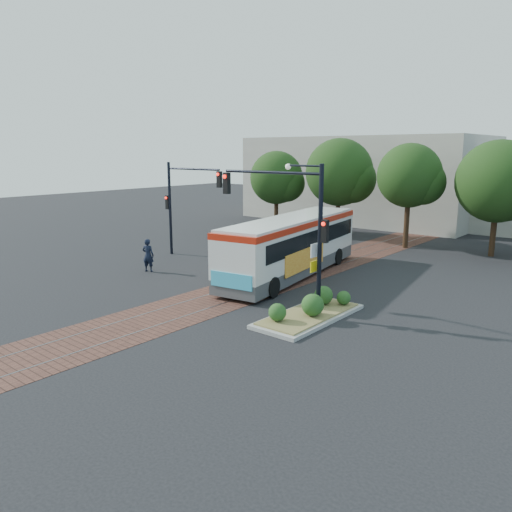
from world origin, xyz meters
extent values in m
plane|color=black|center=(0.00, 0.00, 0.00)|extent=(120.00, 120.00, 0.00)
cube|color=brown|center=(0.00, 4.00, 0.01)|extent=(3.60, 40.00, 0.01)
cube|color=slate|center=(-0.75, 4.00, 0.01)|extent=(0.06, 40.00, 0.01)
cube|color=slate|center=(0.75, 4.00, 0.01)|extent=(0.06, 40.00, 0.01)
cylinder|color=#382314|center=(-10.00, 16.00, 1.43)|extent=(0.36, 0.36, 2.86)
sphere|color=#173210|center=(-10.00, 16.00, 4.51)|extent=(4.40, 4.40, 4.40)
cylinder|color=#382314|center=(-4.50, 16.80, 1.56)|extent=(0.36, 0.36, 3.12)
sphere|color=#173210|center=(-4.50, 16.80, 5.07)|extent=(5.20, 5.20, 5.20)
cylinder|color=#382314|center=(1.50, 16.00, 1.69)|extent=(0.36, 0.36, 3.39)
sphere|color=#173210|center=(1.50, 16.00, 5.04)|extent=(4.40, 4.40, 4.40)
cylinder|color=#382314|center=(7.00, 16.80, 1.43)|extent=(0.36, 0.36, 2.86)
sphere|color=#173210|center=(7.00, 16.80, 4.81)|extent=(5.20, 5.20, 5.20)
cube|color=#ADA899|center=(-8.00, 28.00, 4.00)|extent=(22.00, 12.00, 8.00)
cube|color=#424244|center=(0.04, 4.35, 0.54)|extent=(4.32, 12.12, 0.69)
cube|color=silver|center=(0.04, 4.35, 1.83)|extent=(4.34, 12.12, 1.88)
cube|color=black|center=(0.00, 4.64, 2.13)|extent=(4.21, 10.96, 0.89)
cube|color=#AF200D|center=(0.04, 4.35, 2.92)|extent=(4.38, 12.12, 0.30)
cube|color=silver|center=(0.04, 4.35, 3.12)|extent=(4.20, 11.72, 0.14)
cube|color=black|center=(0.96, -1.37, 2.23)|extent=(1.58, 0.37, 0.89)
cube|color=#32A4CA|center=(0.99, -1.54, 1.04)|extent=(2.16, 0.40, 0.69)
cube|color=orange|center=(1.47, 3.57, 1.24)|extent=(0.76, 4.41, 1.09)
cylinder|color=black|center=(-0.41, -0.04, 0.49)|extent=(0.50, 1.03, 0.99)
cylinder|color=black|center=(1.84, 0.32, 0.49)|extent=(0.50, 1.03, 0.99)
cylinder|color=black|center=(-1.67, 7.88, 0.49)|extent=(0.50, 1.03, 0.99)
cylinder|color=black|center=(0.57, 8.24, 0.49)|extent=(0.50, 1.03, 0.99)
cube|color=gray|center=(4.80, -1.00, 0.07)|extent=(2.20, 5.20, 0.15)
cube|color=olive|center=(4.80, -1.00, 0.19)|extent=(1.90, 4.80, 0.08)
sphere|color=#1E4719|center=(4.40, -2.60, 0.58)|extent=(0.70, 0.70, 0.70)
sphere|color=#1E4719|center=(5.10, -1.20, 0.68)|extent=(0.90, 0.90, 0.90)
sphere|color=#1E4719|center=(4.60, 0.40, 0.63)|extent=(0.80, 0.80, 0.80)
sphere|color=#1E4719|center=(5.30, 0.90, 0.53)|extent=(0.60, 0.60, 0.60)
cylinder|color=black|center=(5.10, -0.80, 3.21)|extent=(0.18, 0.18, 6.00)
cylinder|color=black|center=(2.60, -0.80, 5.81)|extent=(5.00, 0.12, 0.12)
cube|color=black|center=(0.10, -0.80, 5.26)|extent=(0.28, 0.22, 0.95)
sphere|color=#FF190C|center=(0.10, -0.94, 5.56)|extent=(0.18, 0.18, 0.18)
cube|color=black|center=(5.32, -0.80, 3.61)|extent=(0.26, 0.20, 0.90)
sphere|color=#FF190C|center=(5.32, -0.93, 3.92)|extent=(0.16, 0.16, 0.16)
cube|color=white|center=(4.92, -0.92, 2.81)|extent=(0.04, 0.45, 0.55)
cube|color=yellow|center=(4.92, -0.92, 2.17)|extent=(0.04, 0.45, 0.45)
cylinder|color=black|center=(4.30, -0.80, 6.12)|extent=(1.60, 0.08, 0.08)
sphere|color=silver|center=(3.50, -0.80, 6.06)|extent=(0.24, 0.24, 0.24)
cylinder|color=black|center=(-9.50, 4.00, 3.00)|extent=(0.18, 0.18, 6.00)
cylinder|color=black|center=(-7.25, 4.00, 5.60)|extent=(4.50, 0.12, 0.12)
cube|color=black|center=(-5.00, 4.00, 5.05)|extent=(0.28, 0.22, 0.95)
sphere|color=#FF190C|center=(-5.00, 3.86, 5.35)|extent=(0.18, 0.18, 0.18)
cube|color=black|center=(-9.72, 4.00, 3.40)|extent=(0.26, 0.20, 0.90)
sphere|color=#FF190C|center=(-9.72, 3.87, 3.70)|extent=(0.16, 0.16, 0.16)
imported|color=black|center=(-6.67, -0.12, 0.94)|extent=(0.81, 0.68, 1.88)
imported|color=black|center=(-7.88, 11.30, 0.61)|extent=(4.25, 1.78, 1.23)
camera|label=1|loc=(15.58, -17.28, 6.68)|focal=35.00mm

